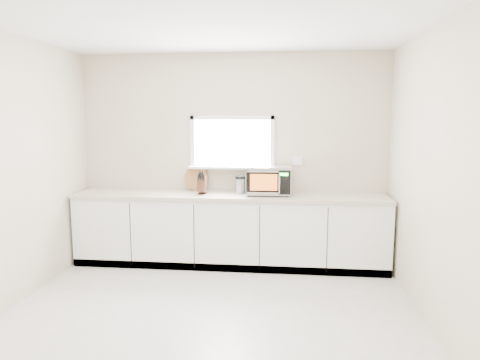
# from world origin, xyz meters

# --- Properties ---
(ground) EXTENTS (4.00, 4.00, 0.00)m
(ground) POSITION_xyz_m (0.00, 0.00, 0.00)
(ground) COLOR beige
(ground) RESTS_ON ground
(back_wall) EXTENTS (4.00, 0.17, 2.70)m
(back_wall) POSITION_xyz_m (0.00, 2.00, 1.36)
(back_wall) COLOR beige
(back_wall) RESTS_ON ground
(cabinets) EXTENTS (3.92, 0.60, 0.88)m
(cabinets) POSITION_xyz_m (0.00, 1.70, 0.44)
(cabinets) COLOR white
(cabinets) RESTS_ON ground
(countertop) EXTENTS (3.92, 0.64, 0.04)m
(countertop) POSITION_xyz_m (0.00, 1.69, 0.90)
(countertop) COLOR #BAB299
(countertop) RESTS_ON cabinets
(microwave) EXTENTS (0.56, 0.46, 0.36)m
(microwave) POSITION_xyz_m (0.49, 1.73, 1.11)
(microwave) COLOR black
(microwave) RESTS_ON countertop
(knife_block) EXTENTS (0.10, 0.21, 0.30)m
(knife_block) POSITION_xyz_m (-0.35, 1.67, 1.05)
(knife_block) COLOR #4C271B
(knife_block) RESTS_ON countertop
(cutting_board) EXTENTS (0.32, 0.08, 0.32)m
(cutting_board) POSITION_xyz_m (-0.48, 1.94, 1.08)
(cutting_board) COLOR #A76B40
(cutting_board) RESTS_ON countertop
(coffee_grinder) EXTENTS (0.15, 0.15, 0.23)m
(coffee_grinder) POSITION_xyz_m (0.13, 1.77, 1.03)
(coffee_grinder) COLOR #AAADB2
(coffee_grinder) RESTS_ON countertop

